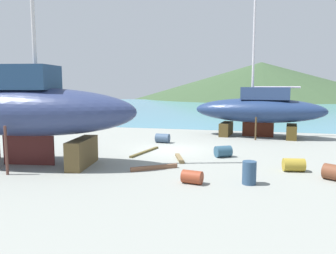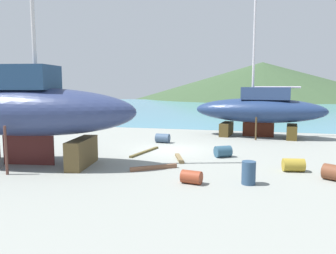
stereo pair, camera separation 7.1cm
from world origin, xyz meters
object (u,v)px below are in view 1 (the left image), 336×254
Objects in this scene: sailboat_small_center at (26,110)px; sailboat_mid_port at (259,109)px; barrel_rust_far at (223,151)px; barrel_ochre at (249,173)px; barrel_tipped_left at (336,173)px; barrel_by_slipway at (163,138)px; barrel_rust_near at (192,177)px; barrel_tar_black at (294,165)px.

sailboat_small_center is 1.12× the size of sailboat_mid_port.
sailboat_mid_port is at bearing 75.70° from barrel_rust_far.
sailboat_mid_port is at bearing 87.08° from barrel_ochre.
barrel_tipped_left is 1.03× the size of barrel_by_slipway.
barrel_rust_near is 0.84× the size of barrel_tipped_left.
sailboat_mid_port is at bearing 97.17° from barrel_tar_black.
barrel_tipped_left reaches higher than barrel_rust_near.
sailboat_mid_port is at bearing 39.36° from sailboat_small_center.
sailboat_mid_port is 18.38× the size of barrel_rust_near.
sailboat_small_center reaches higher than sailboat_mid_port.
barrel_rust_near is (-2.82, -13.18, -1.79)m from sailboat_mid_port.
barrel_ochre is 1.15× the size of barrel_rust_near.
sailboat_mid_port reaches higher than barrel_ochre.
barrel_tar_black is (1.94, 2.50, -0.16)m from barrel_ochre.
barrel_tar_black is at bearing 141.92° from barrel_tipped_left.
sailboat_mid_port is 12.86m from barrel_ochre.
barrel_by_slipway is (-9.08, 7.15, -0.01)m from barrel_tipped_left.
sailboat_mid_port is 13.60m from barrel_rust_near.
barrel_tar_black is (12.36, 1.67, -2.36)m from sailboat_small_center.
barrel_tipped_left is (1.48, -1.16, 0.03)m from barrel_tar_black.
barrel_by_slipway is at bearing 40.37° from sailboat_mid_port.
barrel_by_slipway is at bearing 123.69° from barrel_ochre.
sailboat_small_center is 16.27m from sailboat_mid_port.
barrel_by_slipway is at bearing 141.73° from barrel_tar_black.
sailboat_small_center is 17.60× the size of barrel_tar_black.
barrel_ochre is 3.67m from barrel_tipped_left.
sailboat_small_center is 17.79× the size of barrel_by_slipway.
barrel_by_slipway reaches higher than barrel_tar_black.
barrel_by_slipway is 1.08× the size of barrel_rust_far.
barrel_ochre is at bearing 93.52° from sailboat_mid_port.
barrel_tipped_left is 5.92m from barrel_rust_far.
barrel_tipped_left is 11.56m from barrel_by_slipway.
sailboat_small_center is 12.69m from barrel_tar_black.
barrel_rust_far is at bearing -40.46° from barrel_by_slipway.
sailboat_small_center is at bearing -156.14° from barrel_rust_far.
barrel_ochre is (10.42, -0.83, -2.20)m from sailboat_small_center.
sailboat_mid_port is 10.47m from barrel_tar_black.
barrel_rust_near is at bearing 84.37° from sailboat_mid_port.
sailboat_mid_port is 15.44× the size of barrel_tipped_left.
sailboat_small_center is 19.15× the size of barrel_rust_far.
barrel_rust_near is at bearing -168.58° from barrel_ochre.
barrel_ochre is at bearing -56.31° from barrel_by_slipway.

